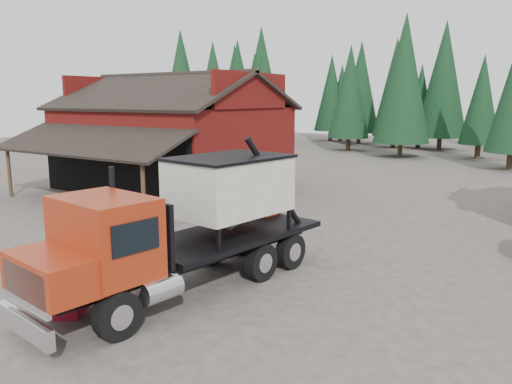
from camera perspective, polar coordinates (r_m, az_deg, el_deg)
The scene contains 7 objects.
ground at distance 18.29m, azimuth -5.09°, elevation -7.05°, with size 120.00×120.00×0.00m, color #4E443E.
red_barn at distance 32.26m, azimuth -9.48°, elevation 5.40°, with size 12.80×13.63×7.18m.
conifer_backdrop at distance 56.91m, azimuth 22.40°, elevation 4.22°, with size 76.00×16.00×16.00m, color black, non-canonical shape.
near_pine_a at distance 53.05m, azimuth -4.90°, elevation 11.49°, with size 4.40×4.40×11.40m.
near_pine_d at distance 49.90m, azimuth 16.53°, elevation 12.31°, with size 5.28×5.28×13.40m.
feed_truck at distance 14.56m, azimuth -7.62°, elevation -3.31°, with size 3.86×10.01×4.40m.
equip_box at distance 14.25m, azimuth -20.44°, elevation -11.64°, with size 0.70×1.10×0.60m, color maroon.
Camera 1 is at (10.95, -13.57, 5.53)m, focal length 35.00 mm.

